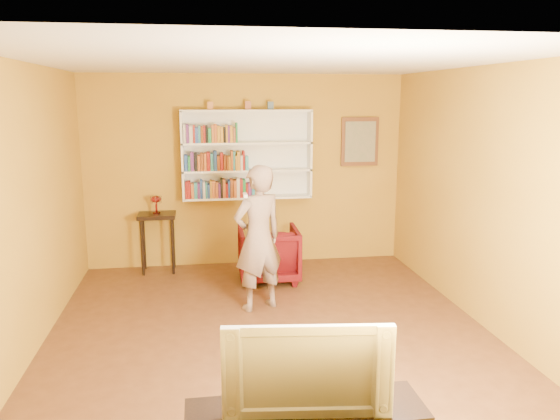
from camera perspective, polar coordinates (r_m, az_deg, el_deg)
The scene contains 15 objects.
room_shell at distance 5.41m, azimuth -1.07°, elevation -2.86°, with size 5.30×5.80×2.88m.
bookshelf at distance 7.67m, azimuth -3.51°, elevation 5.81°, with size 1.80×0.29×1.23m.
books_row_lower at distance 7.60m, azimuth -6.14°, elevation 2.18°, with size 0.98×0.19×0.27m.
books_row_middle at distance 7.55m, azimuth -6.64°, elevation 5.03°, with size 0.87×0.19×0.27m.
books_row_upper at distance 7.51m, azimuth -7.27°, elevation 7.86°, with size 0.73×0.19×0.27m.
ornament_left at distance 7.55m, azimuth -7.30°, elevation 10.76°, with size 0.08×0.08×0.11m, color #B66C34.
ornament_centre at distance 7.58m, azimuth -3.37°, elevation 10.86°, with size 0.08×0.08×0.11m, color #9A5133.
ornament_right at distance 7.61m, azimuth -1.01°, elevation 10.86°, with size 0.08×0.08×0.11m, color #41576D.
framed_painting at distance 8.03m, azimuth 8.34°, elevation 7.08°, with size 0.55×0.05×0.70m.
console_table at distance 7.65m, azimuth -12.72°, elevation -1.40°, with size 0.50×0.38×0.82m.
ruby_lustre at distance 7.59m, azimuth -12.82°, elevation 0.94°, with size 0.15×0.15×0.25m.
armchair at distance 7.19m, azimuth -1.20°, elevation -4.60°, with size 0.77×0.79×0.72m, color #40040C.
person at distance 6.12m, azimuth -2.29°, elevation -2.96°, with size 0.60×0.40×1.66m, color #7C655B.
game_remote at distance 5.73m, azimuth -3.67°, elevation 1.55°, with size 0.04×0.15×0.04m, color silver.
television at distance 3.39m, azimuth 2.78°, elevation -15.79°, with size 1.00×0.13×0.58m, color black.
Camera 1 is at (-0.70, -5.19, 2.37)m, focal length 35.00 mm.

